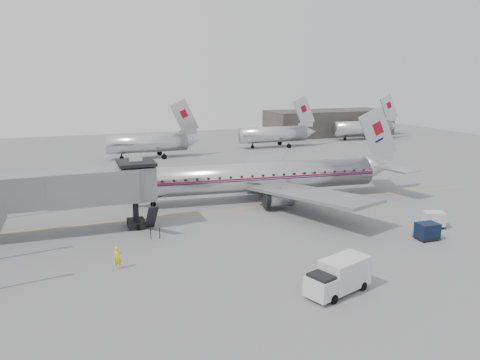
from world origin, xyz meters
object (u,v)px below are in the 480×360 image
Objects in this scene: airliner at (267,177)px; baggage_cart_navy at (427,231)px; baggage_cart_white at (434,219)px; ramp_worker at (118,258)px; service_van at (339,276)px.

baggage_cart_navy is at bearing -61.38° from airliner.
ramp_worker is (-29.47, 0.27, 0.05)m from baggage_cart_white.
baggage_cart_navy is at bearing -115.87° from baggage_cart_white.
baggage_cart_white is 29.47m from ramp_worker.
airliner is 19.49m from baggage_cart_navy.
airliner is 24.70m from service_van.
airliner is at bearing 30.48° from ramp_worker.
service_van is 14.44m from baggage_cart_navy.
airliner is 19.66× the size of ramp_worker.
airliner is 17.11× the size of baggage_cart_navy.
service_van is 2.62× the size of baggage_cart_navy.
service_van is 3.01× the size of ramp_worker.
service_van reaches higher than baggage_cart_white.
service_van is 16.27m from ramp_worker.
ramp_worker is at bearing 175.87° from baggage_cart_navy.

